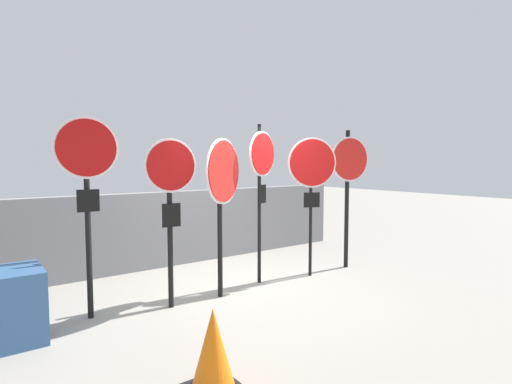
% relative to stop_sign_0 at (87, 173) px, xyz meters
% --- Properties ---
extents(ground_plane, '(40.00, 40.00, 0.00)m').
position_rel_stop_sign_0_xyz_m(ground_plane, '(2.24, -0.13, -1.81)').
color(ground_plane, gray).
extents(fence_back, '(7.36, 0.12, 1.39)m').
position_rel_stop_sign_0_xyz_m(fence_back, '(2.24, 1.79, -1.11)').
color(fence_back, slate).
rests_on(fence_back, ground).
extents(stop_sign_0, '(0.75, 0.14, 2.49)m').
position_rel_stop_sign_0_xyz_m(stop_sign_0, '(0.00, 0.00, 0.00)').
color(stop_sign_0, black).
rests_on(stop_sign_0, ground).
extents(stop_sign_1, '(0.71, 0.14, 2.25)m').
position_rel_stop_sign_0_xyz_m(stop_sign_1, '(0.97, -0.26, -0.20)').
color(stop_sign_1, black).
rests_on(stop_sign_1, ground).
extents(stop_sign_2, '(0.82, 0.48, 2.28)m').
position_rel_stop_sign_0_xyz_m(stop_sign_2, '(1.75, -0.29, -0.15)').
color(stop_sign_2, black).
rests_on(stop_sign_2, ground).
extents(stop_sign_3, '(0.68, 0.28, 2.54)m').
position_rel_stop_sign_0_xyz_m(stop_sign_3, '(2.60, -0.08, 0.04)').
color(stop_sign_3, black).
rests_on(stop_sign_3, ground).
extents(stop_sign_4, '(0.77, 0.39, 2.36)m').
position_rel_stop_sign_0_xyz_m(stop_sign_4, '(3.50, -0.29, -0.03)').
color(stop_sign_4, black).
rests_on(stop_sign_4, ground).
extents(stop_sign_5, '(0.80, 0.20, 2.52)m').
position_rel_stop_sign_0_xyz_m(stop_sign_5, '(4.45, -0.29, -0.06)').
color(stop_sign_5, black).
rests_on(stop_sign_5, ground).
extents(traffic_cone_0, '(0.45, 0.45, 0.71)m').
position_rel_stop_sign_0_xyz_m(traffic_cone_0, '(0.42, -2.25, -1.46)').
color(traffic_cone_0, black).
rests_on(traffic_cone_0, ground).
extents(storage_crate, '(0.82, 0.71, 0.79)m').
position_rel_stop_sign_0_xyz_m(storage_crate, '(-0.96, -0.15, -1.41)').
color(storage_crate, '#335684').
rests_on(storage_crate, ground).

